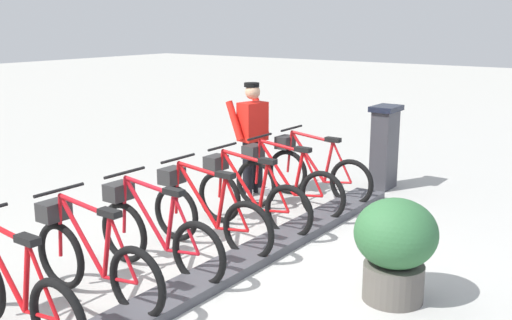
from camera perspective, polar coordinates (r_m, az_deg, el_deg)
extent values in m
plane|color=#B0AEA7|center=(6.42, -1.63, -10.12)|extent=(60.00, 60.00, 0.00)
cube|color=#47474C|center=(6.40, -1.64, -9.71)|extent=(0.44, 6.42, 0.10)
cube|color=#38383D|center=(9.38, 12.07, 0.93)|extent=(0.28, 0.44, 1.20)
cube|color=#194C8C|center=(9.37, 11.34, 3.14)|extent=(0.03, 0.30, 0.40)
cube|color=black|center=(9.27, 12.26, 4.80)|extent=(0.36, 0.52, 0.08)
torus|color=black|center=(8.43, 9.02, -2.16)|extent=(0.67, 0.07, 0.67)
torus|color=black|center=(8.93, 3.02, -1.14)|extent=(0.67, 0.07, 0.67)
cylinder|color=red|center=(8.69, 4.94, 0.33)|extent=(0.60, 0.05, 0.70)
cylinder|color=red|center=(8.54, 6.90, -0.20)|extent=(0.16, 0.04, 0.61)
cylinder|color=red|center=(8.60, 5.32, 2.22)|extent=(0.69, 0.05, 0.11)
cylinder|color=red|center=(8.53, 7.74, -2.12)|extent=(0.43, 0.03, 0.09)
cylinder|color=red|center=(8.43, 8.17, -0.22)|extent=(0.33, 0.03, 0.56)
cylinder|color=red|center=(8.85, 3.21, 0.76)|extent=(0.10, 0.04, 0.62)
cube|color=black|center=(8.44, 7.32, 1.92)|extent=(0.22, 0.10, 0.06)
cylinder|color=black|center=(8.76, 3.40, 3.02)|extent=(0.03, 0.54, 0.03)
cube|color=#2D2D2D|center=(8.86, 2.78, 1.70)|extent=(0.20, 0.28, 0.18)
torus|color=black|center=(7.75, 6.33, -3.44)|extent=(0.67, 0.07, 0.67)
torus|color=black|center=(8.29, 0.01, -2.25)|extent=(0.67, 0.07, 0.67)
cylinder|color=red|center=(8.03, 1.99, -0.70)|extent=(0.60, 0.05, 0.70)
cylinder|color=red|center=(7.86, 4.06, -1.30)|extent=(0.16, 0.04, 0.61)
cylinder|color=red|center=(7.93, 2.37, 1.34)|extent=(0.69, 0.05, 0.11)
cylinder|color=red|center=(7.86, 4.98, -3.39)|extent=(0.43, 0.03, 0.09)
cylinder|color=red|center=(7.75, 5.40, -1.33)|extent=(0.33, 0.03, 0.56)
cylinder|color=red|center=(8.20, 0.18, -0.21)|extent=(0.10, 0.04, 0.62)
cube|color=black|center=(7.75, 4.48, 1.00)|extent=(0.22, 0.10, 0.06)
cylinder|color=black|center=(8.11, 0.36, 2.22)|extent=(0.03, 0.54, 0.03)
cube|color=#2D2D2D|center=(8.21, -0.27, 0.80)|extent=(0.20, 0.28, 0.18)
torus|color=black|center=(7.09, 3.12, -4.97)|extent=(0.67, 0.07, 0.67)
torus|color=black|center=(7.68, -3.49, -3.54)|extent=(0.67, 0.07, 0.67)
cylinder|color=red|center=(7.40, -1.46, -1.91)|extent=(0.60, 0.05, 0.70)
cylinder|color=red|center=(7.21, 0.70, -2.59)|extent=(0.16, 0.04, 0.61)
cylinder|color=red|center=(7.29, -1.10, 0.29)|extent=(0.69, 0.05, 0.11)
cylinder|color=red|center=(7.21, 1.69, -4.87)|extent=(0.43, 0.03, 0.09)
cylinder|color=red|center=(7.09, 2.11, -2.65)|extent=(0.33, 0.03, 0.56)
cylinder|color=red|center=(7.58, -3.35, -1.35)|extent=(0.10, 0.04, 0.62)
cube|color=black|center=(7.10, 1.11, -0.11)|extent=(0.22, 0.10, 0.06)
cylinder|color=black|center=(7.48, -3.20, 1.27)|extent=(0.03, 0.54, 0.03)
cube|color=#2D2D2D|center=(7.59, -3.83, -0.25)|extent=(0.20, 0.28, 0.18)
torus|color=black|center=(6.46, -0.75, -6.77)|extent=(0.67, 0.07, 0.67)
torus|color=black|center=(7.10, -7.59, -5.02)|extent=(0.67, 0.07, 0.67)
cylinder|color=red|center=(6.80, -5.56, -3.33)|extent=(0.60, 0.05, 0.70)
cylinder|color=red|center=(6.60, -3.31, -4.13)|extent=(0.16, 0.04, 0.61)
cylinder|color=red|center=(6.68, -5.23, -0.95)|extent=(0.69, 0.05, 0.11)
cylinder|color=red|center=(6.59, -2.24, -6.62)|extent=(0.43, 0.03, 0.09)
cylinder|color=red|center=(6.46, -1.85, -4.23)|extent=(0.33, 0.03, 0.56)
cylinder|color=red|center=(7.00, -7.49, -2.67)|extent=(0.10, 0.04, 0.62)
cube|color=black|center=(6.47, -2.93, -1.43)|extent=(0.22, 0.10, 0.06)
cylinder|color=black|center=(6.89, -7.39, 0.15)|extent=(0.03, 0.54, 0.03)
cube|color=#2D2D2D|center=(7.01, -8.00, -1.49)|extent=(0.20, 0.28, 0.18)
torus|color=black|center=(5.88, -5.46, -8.90)|extent=(0.67, 0.07, 0.67)
torus|color=black|center=(6.58, -12.40, -6.72)|extent=(0.67, 0.07, 0.67)
cylinder|color=red|center=(6.25, -10.42, -4.99)|extent=(0.60, 0.05, 0.70)
cylinder|color=red|center=(6.03, -8.13, -5.93)|extent=(0.16, 0.04, 0.61)
cylinder|color=red|center=(6.12, -10.14, -2.42)|extent=(0.69, 0.05, 0.11)
cylinder|color=red|center=(6.02, -6.99, -8.68)|extent=(0.43, 0.03, 0.09)
cylinder|color=red|center=(5.88, -6.64, -6.10)|extent=(0.33, 0.03, 0.56)
cylinder|color=red|center=(6.46, -12.36, -4.21)|extent=(0.10, 0.04, 0.62)
cube|color=black|center=(5.89, -7.82, -3.01)|extent=(0.22, 0.10, 0.06)
cylinder|color=black|center=(6.34, -12.33, -1.18)|extent=(0.03, 0.54, 0.03)
cube|color=#2D2D2D|center=(6.48, -12.89, -2.92)|extent=(0.20, 0.28, 0.18)
torus|color=black|center=(5.35, -11.22, -11.40)|extent=(0.67, 0.07, 0.67)
torus|color=black|center=(6.11, -18.04, -8.64)|extent=(0.67, 0.07, 0.67)
cylinder|color=red|center=(5.76, -16.20, -6.90)|extent=(0.60, 0.05, 0.70)
cylinder|color=red|center=(5.51, -13.95, -8.04)|extent=(0.16, 0.04, 0.61)
cylinder|color=red|center=(5.62, -16.01, -4.16)|extent=(0.69, 0.05, 0.11)
cylinder|color=red|center=(5.51, -12.75, -11.06)|extent=(0.43, 0.03, 0.09)
cylinder|color=red|center=(5.35, -12.48, -8.30)|extent=(0.33, 0.03, 0.56)
cylinder|color=red|center=(5.99, -18.08, -5.97)|extent=(0.10, 0.04, 0.62)
cube|color=black|center=(5.36, -13.73, -4.89)|extent=(0.22, 0.10, 0.06)
cylinder|color=black|center=(5.86, -18.15, -2.73)|extent=(0.03, 0.54, 0.03)
cube|color=#2D2D2D|center=(6.01, -18.63, -4.57)|extent=(0.20, 0.28, 0.18)
torus|color=black|center=(4.90, -18.27, -14.25)|extent=(0.67, 0.07, 0.67)
cylinder|color=red|center=(5.34, -23.03, -9.05)|extent=(0.60, 0.05, 0.70)
cylinder|color=red|center=(5.08, -20.94, -10.43)|extent=(0.16, 0.04, 0.61)
cylinder|color=red|center=(5.19, -22.98, -6.14)|extent=(0.69, 0.05, 0.11)
cylinder|color=red|center=(5.07, -19.70, -13.74)|extent=(0.43, 0.03, 0.09)
cylinder|color=red|center=(4.90, -19.57, -10.82)|extent=(0.33, 0.03, 0.56)
cube|color=black|center=(4.91, -20.87, -7.08)|extent=(0.22, 0.10, 0.06)
cube|color=white|center=(8.94, -1.09, -3.01)|extent=(0.28, 0.16, 0.10)
cube|color=white|center=(8.99, 0.46, -2.90)|extent=(0.28, 0.16, 0.10)
cylinder|color=black|center=(8.80, -0.79, -0.70)|extent=(0.15, 0.15, 0.82)
cylinder|color=black|center=(8.93, 0.16, -0.49)|extent=(0.15, 0.15, 0.82)
cube|color=red|center=(8.73, -0.32, 3.68)|extent=(0.33, 0.44, 0.56)
cylinder|color=red|center=(8.63, -2.04, 3.74)|extent=(0.35, 0.16, 0.57)
cylinder|color=red|center=(8.98, 0.47, 4.12)|extent=(0.35, 0.16, 0.57)
sphere|color=tan|center=(8.67, -0.32, 6.48)|extent=(0.22, 0.22, 0.22)
cylinder|color=black|center=(8.68, -0.41, 7.15)|extent=(0.22, 0.22, 0.06)
cylinder|color=#59544C|center=(5.80, 12.88, -11.21)|extent=(0.56, 0.56, 0.35)
ellipsoid|color=#306638|center=(5.63, 13.13, -6.79)|extent=(0.76, 0.76, 0.64)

